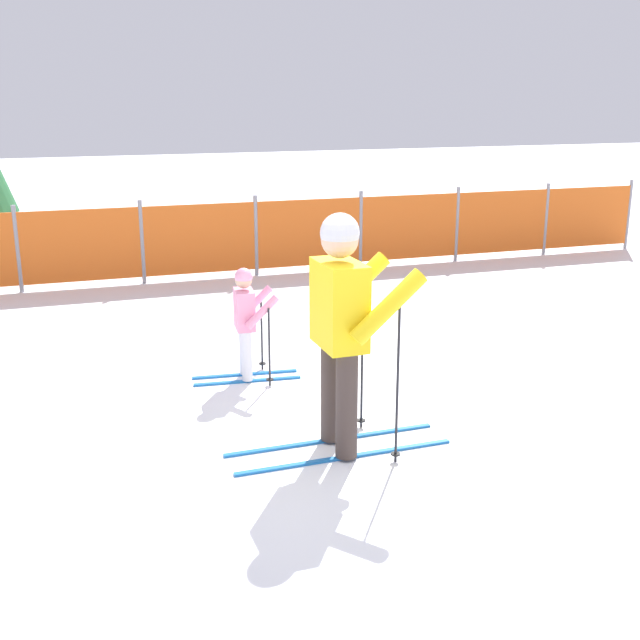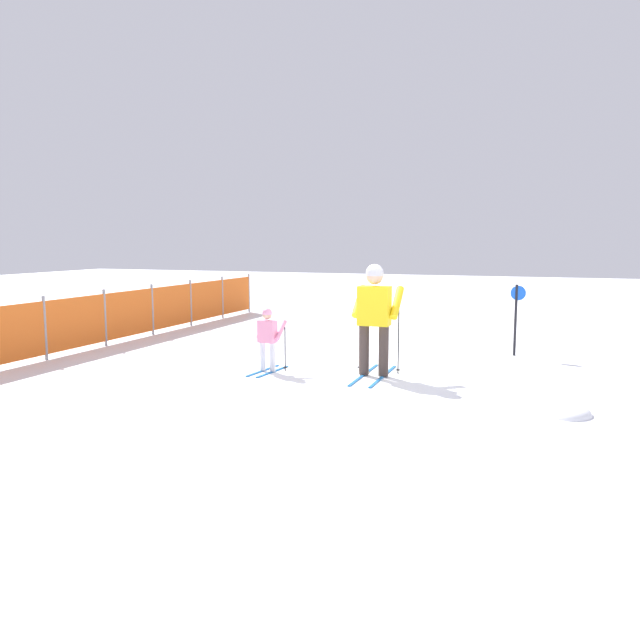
% 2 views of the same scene
% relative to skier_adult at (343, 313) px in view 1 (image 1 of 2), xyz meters
% --- Properties ---
extents(ground_plane, '(60.00, 60.00, 0.00)m').
position_rel_skier_adult_xyz_m(ground_plane, '(-0.09, -0.01, -1.09)').
color(ground_plane, white).
extents(skier_adult, '(1.72, 0.77, 1.82)m').
position_rel_skier_adult_xyz_m(skier_adult, '(0.00, 0.00, 0.00)').
color(skier_adult, '#1966B2').
rests_on(skier_adult, ground_plane).
extents(skier_child, '(1.03, 0.53, 1.08)m').
position_rel_skier_adult_xyz_m(skier_child, '(-0.30, 1.76, -0.46)').
color(skier_child, '#1966B2').
rests_on(skier_child, ground_plane).
extents(safety_fence, '(11.61, 0.16, 1.19)m').
position_rel_skier_adult_xyz_m(safety_fence, '(1.74, 6.05, -0.49)').
color(safety_fence, gray).
rests_on(safety_fence, ground_plane).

